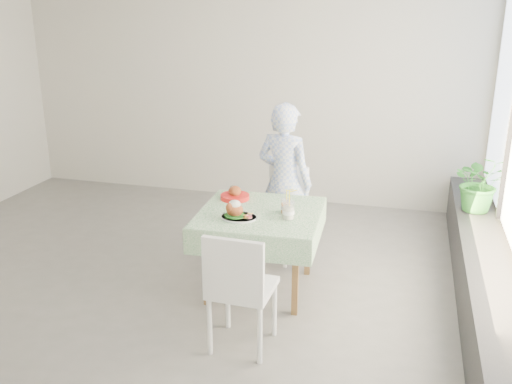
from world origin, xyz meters
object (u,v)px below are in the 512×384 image
(chair_far, at_px, (279,230))
(potted_plant, at_px, (481,182))
(main_dish, at_px, (237,212))
(cafe_table, at_px, (260,241))
(diner, at_px, (284,182))
(juice_cup_orange, at_px, (286,207))
(chair_near, at_px, (242,311))

(chair_far, distance_m, potted_plant, 2.04)
(main_dish, relative_size, potted_plant, 0.53)
(cafe_table, height_order, potted_plant, potted_plant)
(chair_far, relative_size, potted_plant, 1.58)
(diner, relative_size, main_dish, 5.09)
(main_dish, bearing_deg, juice_cup_orange, 31.56)
(main_dish, bearing_deg, chair_far, 80.79)
(cafe_table, distance_m, main_dish, 0.42)
(diner, bearing_deg, juice_cup_orange, 118.48)
(chair_near, bearing_deg, juice_cup_orange, 83.12)
(chair_near, distance_m, potted_plant, 2.86)
(chair_near, bearing_deg, cafe_table, 96.87)
(main_dish, distance_m, juice_cup_orange, 0.44)
(main_dish, bearing_deg, chair_near, -70.03)
(potted_plant, bearing_deg, main_dish, -144.85)
(main_dish, xyz_separation_m, juice_cup_orange, (0.37, 0.23, 0.01))
(chair_far, height_order, diner, diner)
(chair_far, bearing_deg, cafe_table, -90.30)
(chair_far, xyz_separation_m, juice_cup_orange, (0.22, -0.71, 0.52))
(diner, relative_size, potted_plant, 2.69)
(diner, xyz_separation_m, potted_plant, (1.86, 0.50, 0.00))
(chair_far, bearing_deg, diner, 19.91)
(chair_near, distance_m, main_dish, 0.91)
(cafe_table, relative_size, chair_far, 1.17)
(cafe_table, distance_m, chair_near, 0.94)
(diner, height_order, potted_plant, diner)
(cafe_table, relative_size, diner, 0.69)
(chair_far, distance_m, main_dish, 1.08)
(cafe_table, bearing_deg, chair_near, -83.13)
(juice_cup_orange, xyz_separation_m, potted_plant, (1.69, 1.22, -0.01))
(chair_far, distance_m, juice_cup_orange, 0.90)
(diner, bearing_deg, cafe_table, 101.15)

